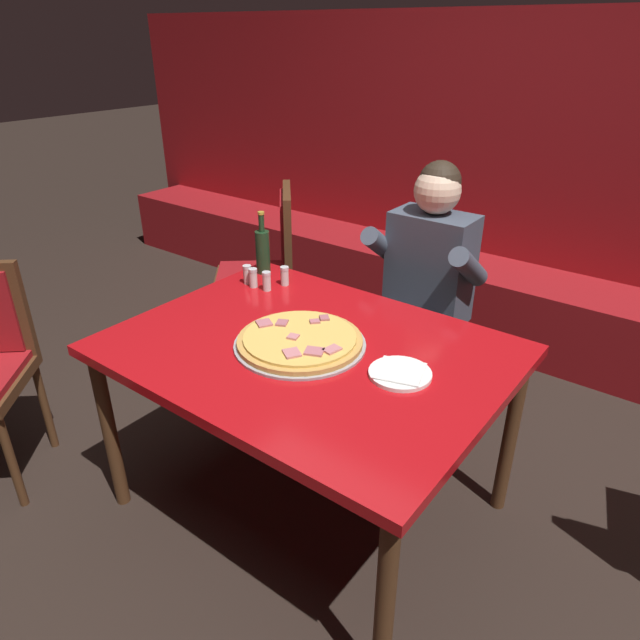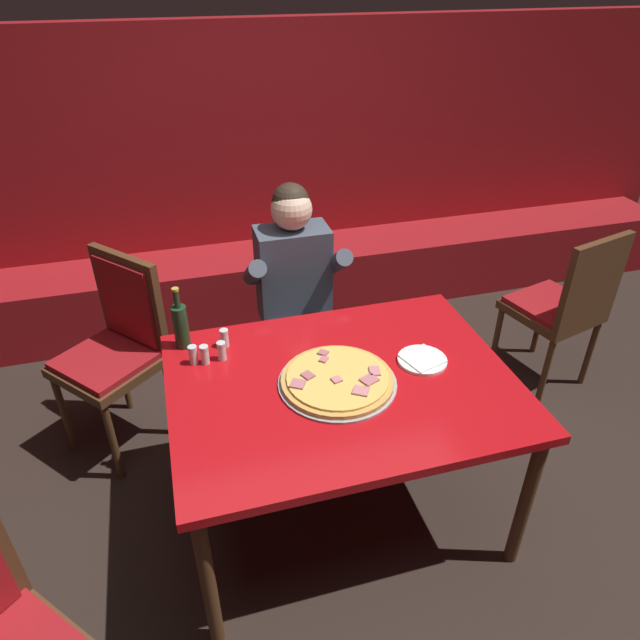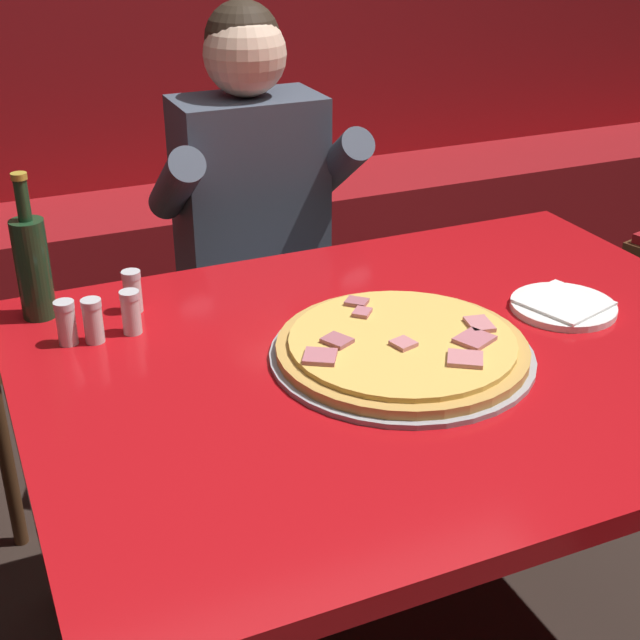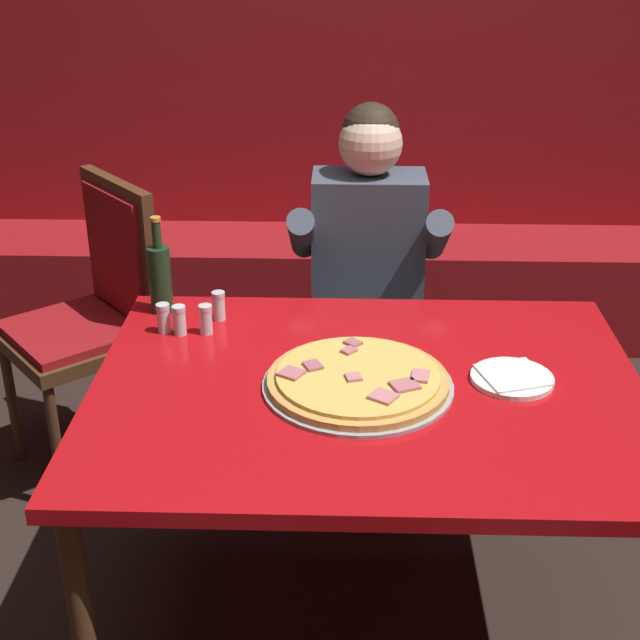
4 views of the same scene
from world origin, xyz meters
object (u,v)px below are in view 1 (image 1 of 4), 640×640
at_px(pizza, 300,341).
at_px(shaker_oregano, 267,282).
at_px(shaker_parmesan, 247,275).
at_px(beer_bottle, 263,250).
at_px(shaker_red_pepper_flakes, 285,277).
at_px(shaker_black_pepper, 253,279).
at_px(diner_seated_blue_shirt, 420,287).
at_px(dining_chair_far_left, 267,265).
at_px(main_dining_table, 308,362).
at_px(plate_white_paper, 400,373).

distance_m(pizza, shaker_oregano, 0.51).
bearing_deg(shaker_oregano, shaker_parmesan, 178.15).
xyz_separation_m(beer_bottle, shaker_red_pepper_flakes, (0.18, -0.05, -0.07)).
height_order(pizza, shaker_black_pepper, shaker_black_pepper).
bearing_deg(shaker_red_pepper_flakes, diner_seated_blue_shirt, 46.20).
distance_m(shaker_red_pepper_flakes, shaker_oregano, 0.10).
relative_size(pizza, dining_chair_far_left, 0.46).
xyz_separation_m(pizza, beer_bottle, (-0.57, 0.44, 0.09)).
height_order(main_dining_table, pizza, pizza).
distance_m(shaker_red_pepper_flakes, dining_chair_far_left, 0.68).
height_order(beer_bottle, shaker_oregano, beer_bottle).
xyz_separation_m(shaker_black_pepper, diner_seated_blue_shirt, (0.54, 0.56, -0.10)).
bearing_deg(shaker_black_pepper, shaker_parmesan, 165.85).
relative_size(plate_white_paper, shaker_red_pepper_flakes, 2.44).
relative_size(main_dining_table, pizza, 2.91).
distance_m(plate_white_paper, shaker_parmesan, 0.97).
bearing_deg(shaker_parmesan, beer_bottle, 102.81).
height_order(shaker_parmesan, shaker_red_pepper_flakes, same).
bearing_deg(shaker_black_pepper, diner_seated_blue_shirt, 46.17).
height_order(main_dining_table, shaker_black_pepper, shaker_black_pepper).
relative_size(pizza, shaker_black_pepper, 5.57).
height_order(plate_white_paper, shaker_oregano, shaker_oregano).
xyz_separation_m(pizza, dining_chair_far_left, (-0.89, 0.80, -0.18)).
bearing_deg(diner_seated_blue_shirt, shaker_red_pepper_flakes, -133.80).
bearing_deg(plate_white_paper, beer_bottle, 157.86).
height_order(beer_bottle, shaker_parmesan, beer_bottle).
bearing_deg(diner_seated_blue_shirt, main_dining_table, -91.12).
height_order(main_dining_table, shaker_oregano, shaker_oregano).
bearing_deg(shaker_red_pepper_flakes, shaker_parmesan, -148.33).
bearing_deg(plate_white_paper, shaker_oregano, 163.07).
distance_m(shaker_parmesan, dining_chair_far_left, 0.65).
height_order(beer_bottle, dining_chair_far_left, beer_bottle).
height_order(main_dining_table, shaker_red_pepper_flakes, shaker_red_pepper_flakes).
bearing_deg(pizza, diner_seated_blue_shirt, 87.22).
distance_m(shaker_black_pepper, diner_seated_blue_shirt, 0.78).
bearing_deg(main_dining_table, diner_seated_blue_shirt, 88.88).
distance_m(main_dining_table, shaker_red_pepper_flakes, 0.57).
xyz_separation_m(shaker_parmesan, shaker_black_pepper, (0.05, -0.01, 0.00)).
height_order(shaker_black_pepper, dining_chair_far_left, dining_chair_far_left).
bearing_deg(shaker_parmesan, shaker_red_pepper_flakes, 31.67).
relative_size(shaker_oregano, dining_chair_far_left, 0.08).
xyz_separation_m(plate_white_paper, diner_seated_blue_shirt, (-0.35, 0.80, -0.07)).
xyz_separation_m(main_dining_table, plate_white_paper, (0.37, 0.03, 0.08)).
bearing_deg(main_dining_table, pizza, -149.50).
height_order(shaker_red_pepper_flakes, diner_seated_blue_shirt, diner_seated_blue_shirt).
relative_size(main_dining_table, plate_white_paper, 6.63).
bearing_deg(shaker_black_pepper, main_dining_table, -27.35).
bearing_deg(plate_white_paper, diner_seated_blue_shirt, 113.64).
bearing_deg(dining_chair_far_left, plate_white_paper, -30.66).
xyz_separation_m(shaker_red_pepper_flakes, dining_chair_far_left, (-0.49, 0.42, -0.20)).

